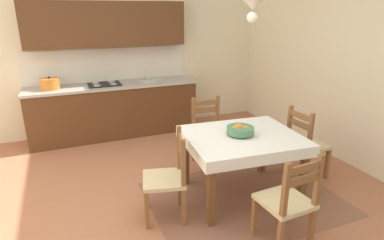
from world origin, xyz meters
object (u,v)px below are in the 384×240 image
object	(u,v)px
dining_table	(242,146)
dining_chair_camera_side	(288,202)
dining_chair_kitchen_side	(209,133)
fruit_bowl	(240,130)
dining_chair_window_side	(306,145)
dining_chair_tv_side	(168,178)
pendant_lamp	(253,4)
kitchen_cabinetry	(113,86)

from	to	relation	value
dining_table	dining_chair_camera_side	bearing A→B (deg)	-93.53
dining_chair_kitchen_side	fruit_bowl	size ratio (longest dim) A/B	3.10
fruit_bowl	dining_table	bearing A→B (deg)	-21.38
dining_chair_kitchen_side	dining_table	bearing A→B (deg)	-91.74
dining_chair_camera_side	dining_table	bearing A→B (deg)	86.47
dining_chair_window_side	dining_chair_tv_side	bearing A→B (deg)	-175.71
pendant_lamp	dining_chair_window_side	bearing A→B (deg)	3.99
dining_table	dining_chair_kitchen_side	distance (m)	0.92
dining_table	dining_chair_kitchen_side	size ratio (longest dim) A/B	1.43
dining_table	pendant_lamp	bearing A→B (deg)	10.32
pendant_lamp	dining_chair_kitchen_side	bearing A→B (deg)	91.06
dining_chair_kitchen_side	dining_chair_tv_side	world-z (taller)	same
kitchen_cabinetry	dining_chair_kitchen_side	bearing A→B (deg)	-58.20
dining_chair_tv_side	fruit_bowl	size ratio (longest dim) A/B	3.10
dining_chair_camera_side	kitchen_cabinetry	bearing A→B (deg)	105.22
dining_chair_tv_side	dining_table	bearing A→B (deg)	4.31
kitchen_cabinetry	dining_chair_camera_side	bearing A→B (deg)	-74.78
dining_table	fruit_bowl	distance (m)	0.19
dining_chair_kitchen_side	fruit_bowl	distance (m)	0.97
kitchen_cabinetry	dining_chair_window_side	xyz separation A→B (m)	(1.98, -2.47, -0.41)
dining_chair_window_side	dining_chair_tv_side	distance (m)	1.90
dining_chair_window_side	fruit_bowl	world-z (taller)	dining_chair_window_side
dining_table	fruit_bowl	xyz separation A→B (m)	(-0.03, 0.01, 0.19)
dining_chair_camera_side	pendant_lamp	xyz separation A→B (m)	(0.10, 0.90, 1.68)
dining_chair_camera_side	pendant_lamp	size ratio (longest dim) A/B	1.16
dining_table	dining_chair_camera_side	distance (m)	0.91
dining_chair_window_side	fruit_bowl	size ratio (longest dim) A/B	3.10
kitchen_cabinetry	dining_chair_kitchen_side	distance (m)	1.98
kitchen_cabinetry	pendant_lamp	distance (m)	3.02
kitchen_cabinetry	dining_chair_kitchen_side	world-z (taller)	kitchen_cabinetry
kitchen_cabinetry	dining_table	size ratio (longest dim) A/B	2.09
dining_chair_tv_side	dining_chair_camera_side	bearing A→B (deg)	-44.28
dining_chair_camera_side	fruit_bowl	distance (m)	0.98
fruit_bowl	pendant_lamp	xyz separation A→B (m)	(0.07, -0.00, 1.31)
dining_table	dining_chair_tv_side	xyz separation A→B (m)	(-0.90, -0.07, -0.18)
dining_chair_tv_side	kitchen_cabinetry	bearing A→B (deg)	92.01
dining_chair_camera_side	dining_chair_kitchen_side	distance (m)	1.80
dining_table	pendant_lamp	xyz separation A→B (m)	(0.04, 0.01, 1.49)
dining_chair_window_side	dining_chair_kitchen_side	xyz separation A→B (m)	(-0.96, 0.83, 0.00)
dining_chair_window_side	pendant_lamp	size ratio (longest dim) A/B	1.16
kitchen_cabinetry	dining_chair_tv_side	distance (m)	2.65
dining_chair_tv_side	dining_chair_kitchen_side	bearing A→B (deg)	46.43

